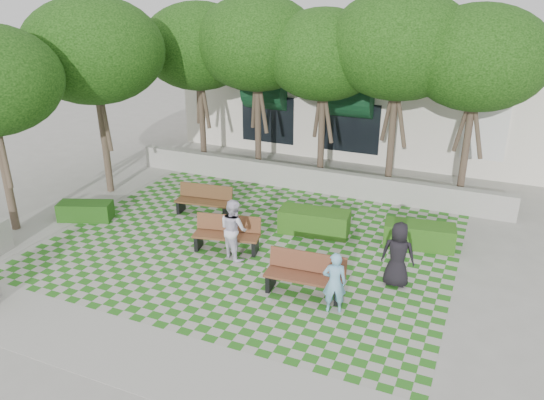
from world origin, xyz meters
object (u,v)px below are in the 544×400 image
at_px(hedge_east, 419,235).
at_px(person_white, 234,229).
at_px(person_blue, 334,283).
at_px(hedge_midright, 314,222).
at_px(person_dark, 398,255).
at_px(bench_west, 204,201).
at_px(bench_mid, 227,234).
at_px(bench_east, 305,275).
at_px(hedge_west, 86,211).

xyz_separation_m(hedge_east, person_white, (-4.86, -2.87, 0.54)).
distance_m(hedge_east, person_blue, 4.61).
bearing_deg(hedge_midright, person_dark, -35.06).
height_order(bench_west, hedge_east, bench_west).
bearing_deg(bench_mid, bench_east, -36.58).
relative_size(hedge_east, person_blue, 1.31).
bearing_deg(hedge_east, hedge_midright, -173.29).
bearing_deg(person_white, person_blue, -173.88).
xyz_separation_m(bench_west, person_white, (2.41, -2.40, 0.41)).
bearing_deg(bench_west, hedge_west, -156.68).
bearing_deg(hedge_west, hedge_midright, 15.81).
bearing_deg(bench_west, hedge_midright, -5.84).
relative_size(hedge_east, hedge_west, 1.18).
height_order(bench_mid, bench_west, bench_mid).
xyz_separation_m(hedge_east, person_dark, (-0.19, -2.52, 0.53)).
distance_m(bench_east, hedge_midright, 3.64).
relative_size(hedge_east, person_dark, 1.17).
bearing_deg(bench_west, person_blue, -40.55).
xyz_separation_m(hedge_east, person_blue, (-1.34, -4.38, 0.43)).
relative_size(bench_mid, person_blue, 1.30).
bearing_deg(person_white, hedge_midright, -93.45).
relative_size(person_blue, person_dark, 0.89).
height_order(hedge_midright, person_blue, person_blue).
xyz_separation_m(person_blue, person_dark, (1.15, 1.86, 0.10)).
distance_m(person_blue, person_white, 3.83).
relative_size(hedge_midright, person_white, 1.23).
bearing_deg(hedge_west, bench_east, -9.30).
height_order(bench_west, person_dark, person_dark).
distance_m(bench_west, person_blue, 7.10).
distance_m(hedge_midright, person_white, 3.01).
bearing_deg(hedge_west, bench_west, 30.38).
height_order(hedge_midright, person_dark, person_dark).
bearing_deg(person_dark, bench_mid, -3.80).
bearing_deg(person_blue, bench_west, -54.17).
height_order(hedge_east, person_blue, person_blue).
distance_m(person_blue, person_dark, 2.19).
bearing_deg(person_dark, hedge_midright, -38.92).
relative_size(hedge_midright, person_blue, 1.39).
relative_size(bench_mid, person_white, 1.15).
height_order(bench_east, person_dark, person_dark).
relative_size(bench_west, hedge_midright, 0.90).
distance_m(hedge_west, person_white, 5.92).
xyz_separation_m(bench_east, person_dark, (2.08, 1.36, 0.38)).
xyz_separation_m(bench_mid, person_white, (0.41, -0.34, 0.40)).
relative_size(hedge_east, hedge_midright, 0.94).
bearing_deg(hedge_midright, hedge_west, -164.19).
bearing_deg(bench_west, person_dark, -23.29).
height_order(bench_east, hedge_midright, bench_east).
bearing_deg(hedge_east, bench_west, -176.32).
distance_m(bench_mid, person_dark, 5.08).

